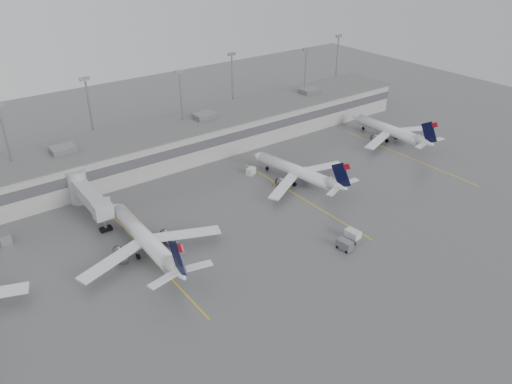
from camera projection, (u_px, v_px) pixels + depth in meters
ground at (316, 288)px, 79.53m from camera, size 260.00×260.00×0.00m
terminal at (151, 147)px, 118.47m from camera, size 152.00×17.00×9.45m
light_masts at (137, 109)px, 118.79m from camera, size 142.40×8.00×20.60m
jet_bridge_right at (85, 193)px, 99.25m from camera, size 4.00×17.20×7.00m
stand_markings at (232, 223)px, 96.47m from camera, size 105.25×40.00×0.01m
jet_mid_left at (146, 239)px, 86.29m from camera, size 26.50×29.68×9.61m
jet_mid_right at (299, 172)px, 110.18m from camera, size 24.00×27.12×8.83m
jet_far_right at (391, 130)px, 131.73m from camera, size 24.73×27.70×8.97m
baggage_tug at (352, 236)px, 91.01m from camera, size 2.37×3.39×2.06m
baggage_cart at (345, 245)px, 88.42m from camera, size 1.93×3.02×1.85m
gse_uld_b at (104, 203)px, 101.43m from camera, size 3.10×2.58×1.87m
gse_uld_c at (251, 171)px, 114.84m from camera, size 2.59×2.20×1.56m
gse_loader at (4, 237)px, 90.43m from camera, size 2.14×3.20×1.92m
cone_b at (133, 211)px, 100.10m from camera, size 0.38×0.38×0.60m
cone_c at (272, 184)px, 110.07m from camera, size 0.39×0.39×0.62m
cone_d at (374, 145)px, 129.13m from camera, size 0.46×0.46×0.74m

